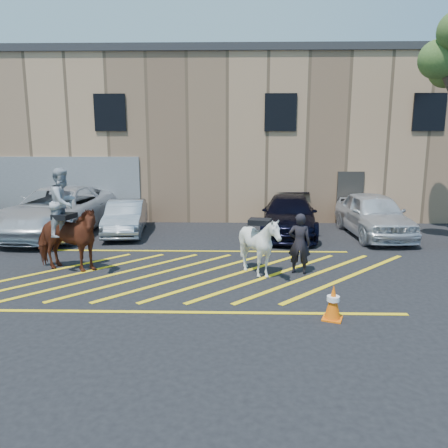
{
  "coord_description": "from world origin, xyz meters",
  "views": [
    {
      "loc": [
        1.13,
        -11.4,
        3.62
      ],
      "look_at": [
        0.86,
        0.2,
        1.3
      ],
      "focal_mm": 35.0,
      "sensor_mm": 36.0,
      "label": 1
    }
  ],
  "objects_px": {
    "saddled_white": "(259,245)",
    "handler": "(299,244)",
    "mounted_bay": "(65,230)",
    "traffic_cone": "(333,302)",
    "car_white_pickup": "(59,210)",
    "car_blue_suv": "(289,215)",
    "car_white_suv": "(373,214)",
    "car_silver_sedan": "(126,217)"
  },
  "relations": [
    {
      "from": "saddled_white",
      "to": "handler",
      "type": "bearing_deg",
      "value": 12.68
    },
    {
      "from": "mounted_bay",
      "to": "traffic_cone",
      "type": "bearing_deg",
      "value": -25.24
    },
    {
      "from": "car_white_pickup",
      "to": "saddled_white",
      "type": "xyz_separation_m",
      "value": [
        7.33,
        -5.05,
        -0.05
      ]
    },
    {
      "from": "car_white_pickup",
      "to": "car_blue_suv",
      "type": "bearing_deg",
      "value": 4.73
    },
    {
      "from": "car_white_suv",
      "to": "traffic_cone",
      "type": "xyz_separation_m",
      "value": [
        -3.16,
        -7.69,
        -0.44
      ]
    },
    {
      "from": "car_white_suv",
      "to": "car_silver_sedan",
      "type": "bearing_deg",
      "value": 176.77
    },
    {
      "from": "car_silver_sedan",
      "to": "handler",
      "type": "relative_size",
      "value": 2.32
    },
    {
      "from": "car_silver_sedan",
      "to": "traffic_cone",
      "type": "relative_size",
      "value": 5.22
    },
    {
      "from": "car_silver_sedan",
      "to": "saddled_white",
      "type": "xyz_separation_m",
      "value": [
        4.77,
        -5.01,
        0.2
      ]
    },
    {
      "from": "car_white_pickup",
      "to": "car_silver_sedan",
      "type": "bearing_deg",
      "value": 3.6
    },
    {
      "from": "car_white_pickup",
      "to": "traffic_cone",
      "type": "relative_size",
      "value": 8.64
    },
    {
      "from": "handler",
      "to": "mounted_bay",
      "type": "relative_size",
      "value": 0.58
    },
    {
      "from": "car_white_suv",
      "to": "handler",
      "type": "relative_size",
      "value": 2.87
    },
    {
      "from": "car_white_pickup",
      "to": "car_silver_sedan",
      "type": "height_order",
      "value": "car_white_pickup"
    },
    {
      "from": "mounted_bay",
      "to": "car_white_pickup",
      "type": "bearing_deg",
      "value": 113.75
    },
    {
      "from": "car_white_pickup",
      "to": "car_blue_suv",
      "type": "xyz_separation_m",
      "value": [
        8.73,
        0.05,
        -0.16
      ]
    },
    {
      "from": "car_blue_suv",
      "to": "mounted_bay",
      "type": "xyz_separation_m",
      "value": [
        -6.63,
        -4.81,
        0.43
      ]
    },
    {
      "from": "traffic_cone",
      "to": "handler",
      "type": "bearing_deg",
      "value": 94.61
    },
    {
      "from": "mounted_bay",
      "to": "saddled_white",
      "type": "bearing_deg",
      "value": -3.18
    },
    {
      "from": "car_blue_suv",
      "to": "traffic_cone",
      "type": "distance_m",
      "value": 7.91
    },
    {
      "from": "car_white_pickup",
      "to": "mounted_bay",
      "type": "xyz_separation_m",
      "value": [
        2.09,
        -4.76,
        0.26
      ]
    },
    {
      "from": "car_blue_suv",
      "to": "car_white_suv",
      "type": "xyz_separation_m",
      "value": [
        3.08,
        -0.21,
        0.09
      ]
    },
    {
      "from": "car_silver_sedan",
      "to": "car_blue_suv",
      "type": "distance_m",
      "value": 6.18
    },
    {
      "from": "car_white_pickup",
      "to": "mounted_bay",
      "type": "height_order",
      "value": "mounted_bay"
    },
    {
      "from": "mounted_bay",
      "to": "handler",
      "type": "bearing_deg",
      "value": -0.43
    },
    {
      "from": "car_white_pickup",
      "to": "car_silver_sedan",
      "type": "xyz_separation_m",
      "value": [
        2.55,
        -0.04,
        -0.25
      ]
    },
    {
      "from": "handler",
      "to": "car_white_pickup",
      "type": "bearing_deg",
      "value": -15.86
    },
    {
      "from": "car_white_suv",
      "to": "saddled_white",
      "type": "relative_size",
      "value": 2.69
    },
    {
      "from": "car_blue_suv",
      "to": "traffic_cone",
      "type": "height_order",
      "value": "car_blue_suv"
    },
    {
      "from": "car_blue_suv",
      "to": "handler",
      "type": "bearing_deg",
      "value": -87.11
    },
    {
      "from": "car_silver_sedan",
      "to": "handler",
      "type": "xyz_separation_m",
      "value": [
        5.86,
        -4.77,
        0.19
      ]
    },
    {
      "from": "handler",
      "to": "traffic_cone",
      "type": "relative_size",
      "value": 2.25
    },
    {
      "from": "car_white_pickup",
      "to": "car_white_suv",
      "type": "bearing_deg",
      "value": 3.65
    },
    {
      "from": "car_silver_sedan",
      "to": "car_white_suv",
      "type": "height_order",
      "value": "car_white_suv"
    },
    {
      "from": "mounted_bay",
      "to": "saddled_white",
      "type": "xyz_separation_m",
      "value": [
        5.23,
        -0.29,
        -0.31
      ]
    },
    {
      "from": "traffic_cone",
      "to": "car_blue_suv",
      "type": "bearing_deg",
      "value": 89.47
    },
    {
      "from": "saddled_white",
      "to": "car_blue_suv",
      "type": "bearing_deg",
      "value": 74.64
    },
    {
      "from": "car_blue_suv",
      "to": "saddled_white",
      "type": "relative_size",
      "value": 2.81
    },
    {
      "from": "traffic_cone",
      "to": "car_white_suv",
      "type": "bearing_deg",
      "value": 67.68
    },
    {
      "from": "car_white_pickup",
      "to": "saddled_white",
      "type": "distance_m",
      "value": 8.9
    },
    {
      "from": "mounted_bay",
      "to": "traffic_cone",
      "type": "distance_m",
      "value": 7.29
    },
    {
      "from": "saddled_white",
      "to": "car_silver_sedan",
      "type": "bearing_deg",
      "value": 133.62
    }
  ]
}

